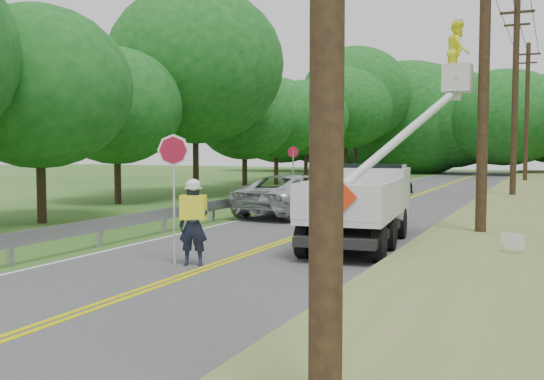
% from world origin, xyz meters
% --- Properties ---
extents(ground, '(140.00, 140.00, 0.00)m').
position_xyz_m(ground, '(0.00, 0.00, 0.00)').
color(ground, '#2B531A').
rests_on(ground, ground).
extents(road, '(7.20, 96.00, 0.03)m').
position_xyz_m(road, '(0.00, 14.00, 0.01)').
color(road, '#464749').
rests_on(road, ground).
extents(guardrail, '(0.18, 48.00, 0.77)m').
position_xyz_m(guardrail, '(-4.02, 14.91, 0.55)').
color(guardrail, '#A5A7AE').
rests_on(guardrail, ground).
extents(utility_poles, '(1.60, 43.30, 10.00)m').
position_xyz_m(utility_poles, '(5.00, 17.02, 5.27)').
color(utility_poles, black).
rests_on(utility_poles, ground).
extents(treeline_left, '(10.32, 54.62, 12.11)m').
position_xyz_m(treeline_left, '(-10.56, 30.66, 6.19)').
color(treeline_left, '#332319').
rests_on(treeline_left, ground).
extents(treeline_horizon, '(57.51, 14.80, 12.41)m').
position_xyz_m(treeline_horizon, '(1.01, 56.01, 5.50)').
color(treeline_horizon, '#0F4A17').
rests_on(treeline_horizon, ground).
extents(flagger, '(1.10, 0.62, 2.90)m').
position_xyz_m(flagger, '(-0.43, 2.69, 1.05)').
color(flagger, '#191E33').
rests_on(flagger, road).
extents(bucket_truck, '(3.85, 6.26, 6.10)m').
position_xyz_m(bucket_truck, '(2.26, 7.88, 1.44)').
color(bucket_truck, black).
rests_on(bucket_truck, road).
extents(suv_silver, '(3.46, 6.06, 1.59)m').
position_xyz_m(suv_silver, '(-2.18, 13.11, 0.82)').
color(suv_silver, silver).
rests_on(suv_silver, road).
extents(suv_darkgrey, '(3.90, 5.47, 1.47)m').
position_xyz_m(suv_darkgrey, '(-1.94, 23.89, 0.76)').
color(suv_darkgrey, '#323539').
rests_on(suv_darkgrey, road).
extents(stop_sign_permanent, '(0.45, 0.40, 2.70)m').
position_xyz_m(stop_sign_permanent, '(-4.78, 19.16, 1.81)').
color(stop_sign_permanent, '#A5A7AE').
rests_on(stop_sign_permanent, ground).
extents(yard_sign, '(0.49, 0.21, 0.74)m').
position_xyz_m(yard_sign, '(6.03, 5.54, 0.53)').
color(yard_sign, white).
rests_on(yard_sign, ground).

